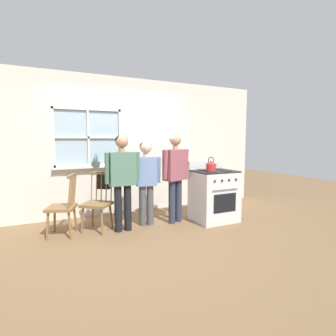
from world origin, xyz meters
name	(u,v)px	position (x,y,z in m)	size (l,w,h in m)	color
ground_plane	(146,234)	(0.00, 0.00, 0.00)	(16.00, 16.00, 0.00)	brown
wall_back	(122,147)	(0.04, 1.40, 1.34)	(6.40, 0.16, 2.70)	silver
chair_by_window	(97,204)	(-0.64, 0.51, 0.44)	(0.58, 0.58, 0.95)	olive
chair_near_wall	(63,208)	(-1.16, 0.50, 0.44)	(0.51, 0.53, 0.95)	olive
person_elderly_left	(122,173)	(-0.27, 0.30, 0.94)	(0.57, 0.22, 1.55)	black
person_teen_center	(146,175)	(0.18, 0.42, 0.87)	(0.51, 0.26, 1.45)	#4C4C51
person_adult_right	(175,170)	(0.70, 0.33, 0.95)	(0.59, 0.33, 1.57)	#2D3347
stove	(214,195)	(1.38, 0.13, 0.47)	(0.75, 0.68, 1.08)	silver
kettle	(211,166)	(1.22, 0.00, 1.02)	(0.21, 0.17, 0.25)	red
potted_plant	(96,163)	(-0.50, 1.31, 1.05)	(0.15, 0.15, 0.27)	#42474C
handbag	(104,181)	(-0.49, 0.69, 0.78)	(0.25, 0.25, 0.31)	black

